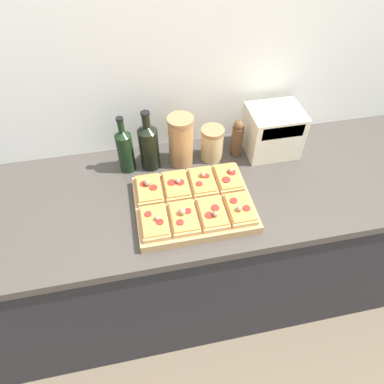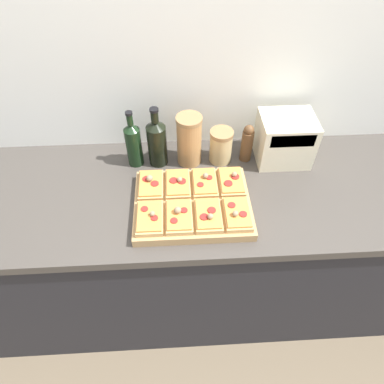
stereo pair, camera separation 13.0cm
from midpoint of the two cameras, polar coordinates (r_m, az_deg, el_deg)
ground_plane at (r=2.09m, az=4.40°, el=-24.32°), size 12.00×12.00×0.00m
wall_back at (r=1.51m, az=4.33°, el=18.47°), size 6.00×0.06×2.50m
kitchen_counter at (r=1.80m, az=4.15°, el=-9.87°), size 2.63×0.67×0.94m
cutting_board at (r=1.35m, az=2.83°, el=-2.21°), size 0.45×0.35×0.04m
pizza_slice_back_left at (r=1.37m, az=-4.20°, el=1.11°), size 0.10×0.16×0.05m
pizza_slice_back_midleft at (r=1.37m, az=0.33°, el=1.26°), size 0.10×0.16×0.05m
pizza_slice_back_midright at (r=1.38m, az=4.81°, el=1.45°), size 0.10×0.16×0.05m
pizza_slice_back_right at (r=1.40m, az=9.22°, el=1.61°), size 0.10×0.16×0.05m
pizza_slice_front_left at (r=1.26m, az=-4.14°, el=-4.45°), size 0.10×0.16×0.05m
pizza_slice_front_midleft at (r=1.26m, az=0.77°, el=-4.22°), size 0.10×0.16×0.05m
pizza_slice_front_midright at (r=1.27m, az=5.67°, el=-4.03°), size 0.10×0.16×0.05m
pizza_slice_front_right at (r=1.29m, az=10.42°, el=-3.76°), size 0.10×0.16×0.05m
olive_oil_bottle at (r=1.48m, az=-7.24°, el=7.92°), size 0.07×0.07×0.27m
wine_bottle at (r=1.47m, az=-3.34°, el=8.25°), size 0.08×0.08×0.28m
grain_jar_tall at (r=1.48m, az=2.08°, el=8.52°), size 0.11×0.11×0.23m
grain_jar_short at (r=1.52m, az=7.30°, el=7.52°), size 0.10×0.10×0.16m
pepper_mill at (r=1.53m, az=11.59°, el=7.87°), size 0.05×0.05×0.18m
toaster_oven at (r=1.57m, az=17.52°, el=8.32°), size 0.25×0.19×0.21m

